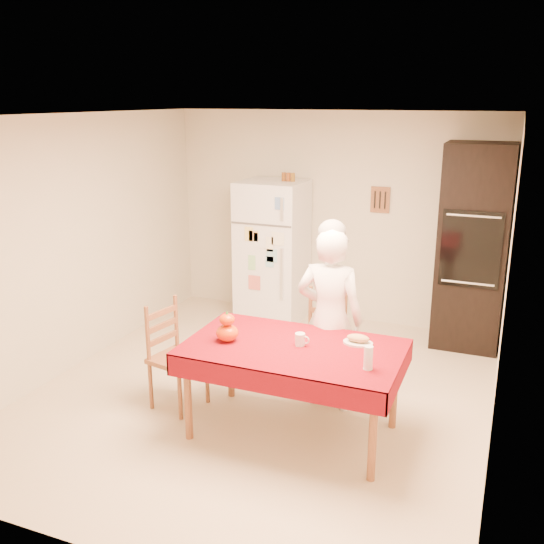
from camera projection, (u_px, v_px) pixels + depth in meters
The scene contains 17 objects.
floor at pixel (262, 393), 5.62m from camera, with size 4.50×4.50×0.00m, color #CCB493.
room_shell at pixel (261, 221), 5.17m from camera, with size 4.02×4.52×2.51m.
refrigerator at pixel (272, 252), 7.29m from camera, with size 0.75×0.74×1.70m.
oven_cabinet at pixel (473, 248), 6.44m from camera, with size 0.70×0.62×2.20m.
dining_table at pixel (293, 354), 4.77m from camera, with size 1.70×1.00×0.76m.
chair_far at pixel (321, 338), 5.58m from camera, with size 0.48×0.47×0.95m.
chair_left at pixel (172, 351), 5.29m from camera, with size 0.48×0.49×0.95m.
seated_woman at pixel (330, 319), 5.19m from camera, with size 0.59×0.39×1.62m, color white.
coffee_mug at pixel (300, 339), 4.75m from camera, with size 0.08×0.08×0.10m, color silver.
pumpkin_lower at pixel (227, 333), 4.84m from camera, with size 0.18×0.18×0.13m, color #D25904.
pumpkin_upper at pixel (227, 319), 4.80m from camera, with size 0.12×0.12×0.09m, color #DB4F05.
wine_glass at pixel (368, 358), 4.33m from camera, with size 0.07×0.07×0.18m, color silver.
bread_plate at pixel (358, 343), 4.79m from camera, with size 0.24×0.24×0.02m, color silver.
bread_loaf at pixel (358, 338), 4.77m from camera, with size 0.18×0.10×0.06m, color #A07C4E.
spice_jar_left at pixel (284, 177), 7.04m from camera, with size 0.05×0.05×0.10m, color brown.
spice_jar_mid at pixel (288, 177), 7.02m from camera, with size 0.05×0.05×0.10m, color brown.
spice_jar_right at pixel (293, 177), 7.00m from camera, with size 0.05×0.05×0.10m, color brown.
Camera 1 is at (1.99, -4.68, 2.64)m, focal length 40.00 mm.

